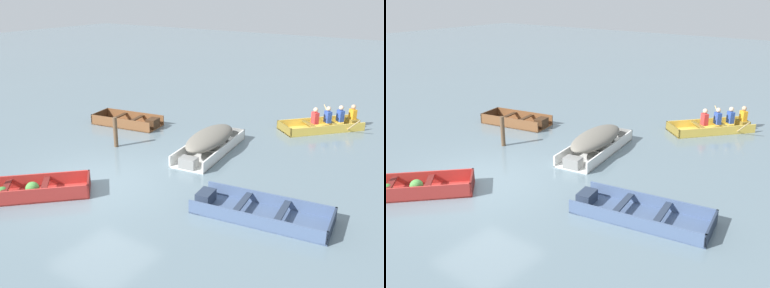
# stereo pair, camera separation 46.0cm
# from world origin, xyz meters

# --- Properties ---
(ground_plane) EXTENTS (80.00, 80.00, 0.00)m
(ground_plane) POSITION_xyz_m (0.00, 0.00, 0.00)
(ground_plane) COLOR slate
(dinghy_red_foreground) EXTENTS (2.99, 3.01, 0.40)m
(dinghy_red_foreground) POSITION_xyz_m (-1.12, -1.70, 0.15)
(dinghy_red_foreground) COLOR #AD2D28
(dinghy_red_foreground) RESTS_ON ground
(skiff_white_near_moored) EXTENTS (1.60, 3.59, 0.73)m
(skiff_white_near_moored) POSITION_xyz_m (1.25, 3.77, 0.42)
(skiff_white_near_moored) COLOR white
(skiff_white_near_moored) RESTS_ON ground
(skiff_wooden_brown_mid_moored) EXTENTS (2.82, 1.55, 0.40)m
(skiff_wooden_brown_mid_moored) POSITION_xyz_m (-2.90, 4.50, 0.14)
(skiff_wooden_brown_mid_moored) COLOR brown
(skiff_wooden_brown_mid_moored) RESTS_ON ground
(skiff_slate_blue_far_moored) EXTENTS (3.41, 1.68, 0.34)m
(skiff_slate_blue_far_moored) POSITION_xyz_m (4.36, 0.89, 0.11)
(skiff_slate_blue_far_moored) COLOR #475B7F
(skiff_slate_blue_far_moored) RESTS_ON ground
(rowboat_yellow_with_crew) EXTENTS (2.89, 3.09, 0.89)m
(rowboat_yellow_with_crew) POSITION_xyz_m (3.63, 8.40, 0.22)
(rowboat_yellow_with_crew) COLOR #E5BC47
(rowboat_yellow_with_crew) RESTS_ON ground
(mooring_post) EXTENTS (0.14, 0.14, 1.04)m
(mooring_post) POSITION_xyz_m (-1.68, 2.43, 0.52)
(mooring_post) COLOR brown
(mooring_post) RESTS_ON ground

